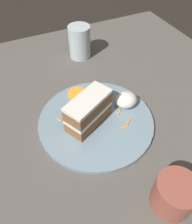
{
  "coord_description": "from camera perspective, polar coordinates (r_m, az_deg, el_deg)",
  "views": [
    {
      "loc": [
        -0.18,
        -0.38,
        0.49
      ],
      "look_at": [
        -0.02,
        -0.04,
        0.08
      ],
      "focal_mm": 35.0,
      "sensor_mm": 36.0,
      "label": 1
    }
  ],
  "objects": [
    {
      "name": "cream_dollop",
      "position": [
        0.61,
        7.89,
        3.19
      ],
      "size": [
        0.06,
        0.05,
        0.04
      ],
      "primitive_type": "ellipsoid",
      "color": "white",
      "rests_on": "plate"
    },
    {
      "name": "orange_garnish",
      "position": [
        0.65,
        -4.89,
        4.8
      ],
      "size": [
        0.06,
        0.06,
        0.01
      ],
      "primitive_type": "cylinder",
      "color": "orange",
      "rests_on": "plate"
    },
    {
      "name": "carrot_shreds_scatter",
      "position": [
        0.6,
        1.64,
        -0.26
      ],
      "size": [
        0.18,
        0.14,
        0.0
      ],
      "color": "orange",
      "rests_on": "plate"
    },
    {
      "name": "drinking_glass",
      "position": [
        0.81,
        -4.25,
        17.31
      ],
      "size": [
        0.08,
        0.08,
        0.11
      ],
      "color": "silver",
      "rests_on": "dining_table"
    },
    {
      "name": "dining_table",
      "position": [
        0.63,
        0.22,
        -0.68
      ],
      "size": [
        1.03,
        0.98,
        0.04
      ],
      "primitive_type": "cube",
      "color": "#56514C",
      "rests_on": "ground"
    },
    {
      "name": "plate",
      "position": [
        0.59,
        0.0,
        -2.33
      ],
      "size": [
        0.31,
        0.31,
        0.01
      ],
      "primitive_type": "cylinder",
      "color": "gray",
      "rests_on": "dining_table"
    },
    {
      "name": "cake_slice",
      "position": [
        0.55,
        -1.98,
        0.3
      ],
      "size": [
        0.14,
        0.11,
        0.08
      ],
      "rotation": [
        0.0,
        0.0,
        5.19
      ],
      "color": "brown",
      "rests_on": "plate"
    },
    {
      "name": "ground_plane",
      "position": [
        0.65,
        0.22,
        -1.82
      ],
      "size": [
        6.0,
        6.0,
        0.0
      ],
      "primitive_type": "plane",
      "color": "black",
      "rests_on": "ground"
    },
    {
      "name": "coffee_mug",
      "position": [
        0.47,
        19.86,
        -19.47
      ],
      "size": [
        0.08,
        0.08,
        0.08
      ],
      "color": "#994C3D",
      "rests_on": "dining_table"
    }
  ]
}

